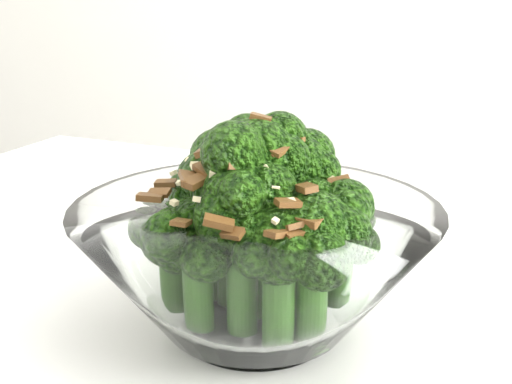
% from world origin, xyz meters
% --- Properties ---
extents(broccoli_dish, '(0.25, 0.25, 0.16)m').
position_xyz_m(broccoli_dish, '(-0.12, 0.03, 0.81)').
color(broccoli_dish, white).
rests_on(broccoli_dish, table).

